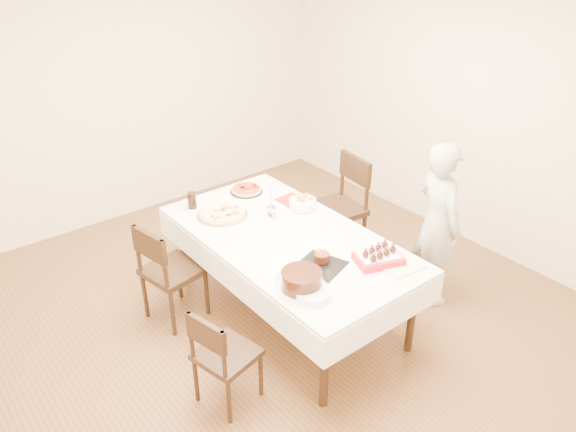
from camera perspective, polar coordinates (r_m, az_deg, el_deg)
floor at (r=4.82m, az=-0.42°, el=-9.86°), size 5.00×5.00×0.00m
wall_back at (r=6.17m, az=-15.31°, el=12.14°), size 4.50×0.04×2.70m
wall_right at (r=5.70m, az=17.93°, el=10.43°), size 0.04×5.00×2.70m
dining_table at (r=4.61m, az=0.00°, el=-6.08°), size 1.67×2.37×0.75m
chair_right_savory at (r=5.34m, az=4.82°, el=0.68°), size 0.57×0.57×1.01m
chair_left_savory at (r=4.64m, az=-11.59°, el=-5.46°), size 0.53×0.53×0.90m
chair_left_dessert at (r=3.88m, az=-6.22°, el=-13.81°), size 0.48×0.48×0.78m
person at (r=4.81m, az=14.97°, el=-0.77°), size 0.49×0.61×1.44m
pizza_white at (r=4.72m, az=-6.70°, el=0.23°), size 0.51×0.51×0.04m
pizza_pepperoni at (r=5.11m, az=-4.24°, el=2.68°), size 0.33×0.33×0.04m
red_placemat at (r=4.96m, az=0.31°, el=1.62°), size 0.23×0.23×0.01m
pasta_bowl at (r=4.80m, az=1.50°, el=1.28°), size 0.25×0.25×0.07m
taper_candle at (r=4.67m, az=-1.73°, el=2.02°), size 0.07×0.07×0.32m
shaker_pair at (r=4.65m, az=-1.46°, el=0.27°), size 0.09×0.09×0.09m
cola_glass at (r=4.86m, az=-9.73°, el=1.56°), size 0.10×0.10×0.14m
layer_cake at (r=3.79m, az=1.38°, el=-6.58°), size 0.44×0.44×0.14m
cake_board at (r=4.06m, az=3.31°, el=-5.10°), size 0.40×0.40×0.01m
birthday_cake at (r=4.06m, az=3.45°, el=-3.82°), size 0.12×0.12×0.13m
strawberry_box at (r=4.12m, az=9.19°, el=-4.19°), size 0.39×0.33×0.08m
box_lid at (r=4.12m, az=11.56°, el=-5.13°), size 0.31×0.22×0.02m
plate_stack at (r=3.75m, az=2.57°, el=-7.83°), size 0.32×0.32×0.05m
china_plate at (r=3.91m, az=0.34°, el=-6.46°), size 0.25×0.25×0.01m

